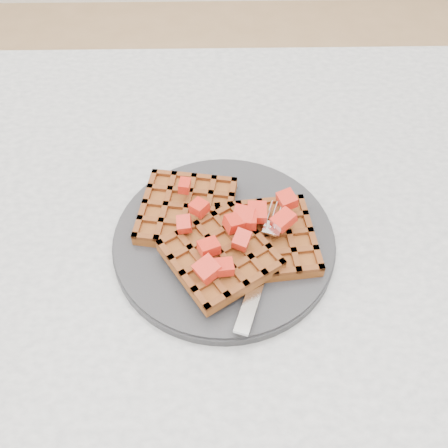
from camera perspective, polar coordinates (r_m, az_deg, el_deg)
name	(u,v)px	position (r m, az deg, el deg)	size (l,w,h in m)	color
ground	(279,416)	(1.31, 6.36, -20.98)	(4.00, 4.00, 0.00)	tan
table	(318,276)	(0.73, 10.70, -5.83)	(1.20, 0.80, 0.75)	beige
plate	(224,240)	(0.60, 0.00, -1.88)	(0.27, 0.27, 0.02)	#252528
waffles	(224,233)	(0.59, 0.02, -1.06)	(0.22, 0.21, 0.03)	brown
strawberry_pile	(224,216)	(0.57, 0.00, 0.88)	(0.15, 0.15, 0.02)	#A50800
fork	(264,260)	(0.57, 4.60, -4.17)	(0.02, 0.18, 0.02)	silver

